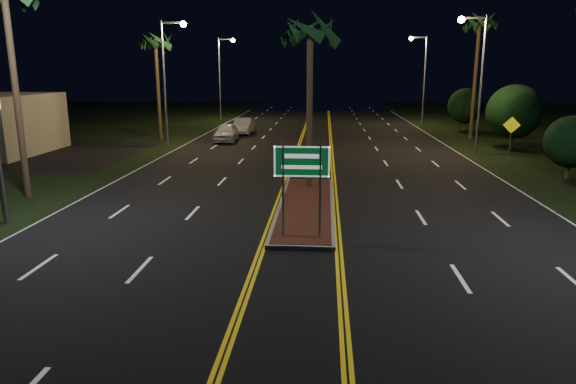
# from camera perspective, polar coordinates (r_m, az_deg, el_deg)

# --- Properties ---
(ground) EXTENTS (120.00, 120.00, 0.00)m
(ground) POSITION_cam_1_polar(r_m,az_deg,el_deg) (14.55, 0.97, -9.06)
(ground) COLOR black
(ground) RESTS_ON ground
(median_island) EXTENTS (2.25, 10.25, 0.17)m
(median_island) POSITION_cam_1_polar(r_m,az_deg,el_deg) (21.16, 2.01, -1.62)
(median_island) COLOR gray
(median_island) RESTS_ON ground
(highway_sign) EXTENTS (1.80, 0.08, 3.20)m
(highway_sign) POSITION_cam_1_polar(r_m,az_deg,el_deg) (16.54, 1.53, 2.39)
(highway_sign) COLOR gray
(highway_sign) RESTS_ON ground
(streetlight_left_mid) EXTENTS (1.91, 0.44, 9.00)m
(streetlight_left_mid) POSITION_cam_1_polar(r_m,az_deg,el_deg) (39.11, -13.10, 13.17)
(streetlight_left_mid) COLOR gray
(streetlight_left_mid) RESTS_ON ground
(streetlight_left_far) EXTENTS (1.91, 0.44, 9.00)m
(streetlight_left_far) POSITION_cam_1_polar(r_m,az_deg,el_deg) (58.54, -7.27, 13.35)
(streetlight_left_far) COLOR gray
(streetlight_left_far) RESTS_ON ground
(streetlight_right_mid) EXTENTS (1.91, 0.44, 9.00)m
(streetlight_right_mid) POSITION_cam_1_polar(r_m,az_deg,el_deg) (36.79, 20.21, 12.72)
(streetlight_right_mid) COLOR gray
(streetlight_right_mid) RESTS_ON ground
(streetlight_right_far) EXTENTS (1.91, 0.44, 9.00)m
(streetlight_right_far) POSITION_cam_1_polar(r_m,az_deg,el_deg) (56.31, 14.60, 13.04)
(streetlight_right_far) COLOR gray
(streetlight_right_far) RESTS_ON ground
(palm_median) EXTENTS (2.40, 2.40, 8.30)m
(palm_median) POSITION_cam_1_polar(r_m,az_deg,el_deg) (24.00, 2.48, 17.46)
(palm_median) COLOR #382819
(palm_median) RESTS_ON ground
(palm_left_far) EXTENTS (2.40, 2.40, 8.80)m
(palm_left_far) POSITION_cam_1_polar(r_m,az_deg,el_deg) (43.64, -14.52, 15.83)
(palm_left_far) COLOR #382819
(palm_left_far) RESTS_ON ground
(palm_right_far) EXTENTS (2.40, 2.40, 10.30)m
(palm_right_far) POSITION_cam_1_polar(r_m,az_deg,el_deg) (45.22, 20.52, 17.11)
(palm_right_far) COLOR #382819
(palm_right_far) RESTS_ON ground
(shrub_near) EXTENTS (2.70, 2.70, 3.30)m
(shrub_near) POSITION_cam_1_polar(r_m,az_deg,el_deg) (30.48, 28.97, 4.90)
(shrub_near) COLOR #382819
(shrub_near) RESTS_ON ground
(shrub_mid) EXTENTS (3.78, 3.78, 4.62)m
(shrub_mid) POSITION_cam_1_polar(r_m,az_deg,el_deg) (39.82, 23.82, 8.17)
(shrub_mid) COLOR #382819
(shrub_mid) RESTS_ON ground
(shrub_far) EXTENTS (3.24, 3.24, 3.96)m
(shrub_far) POSITION_cam_1_polar(r_m,az_deg,el_deg) (51.23, 19.12, 9.03)
(shrub_far) COLOR #382819
(shrub_far) RESTS_ON ground
(car_near) EXTENTS (2.38, 5.13, 1.68)m
(car_near) POSITION_cam_1_polar(r_m,az_deg,el_deg) (41.54, -6.90, 6.74)
(car_near) COLOR silver
(car_near) RESTS_ON ground
(car_far) EXTENTS (2.24, 4.95, 1.63)m
(car_far) POSITION_cam_1_polar(r_m,az_deg,el_deg) (46.59, -5.03, 7.47)
(car_far) COLOR #ADB0B7
(car_far) RESTS_ON ground
(warning_sign) EXTENTS (1.01, 0.45, 2.60)m
(warning_sign) POSITION_cam_1_polar(r_m,az_deg,el_deg) (37.10, 23.55, 6.29)
(warning_sign) COLOR gray
(warning_sign) RESTS_ON ground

